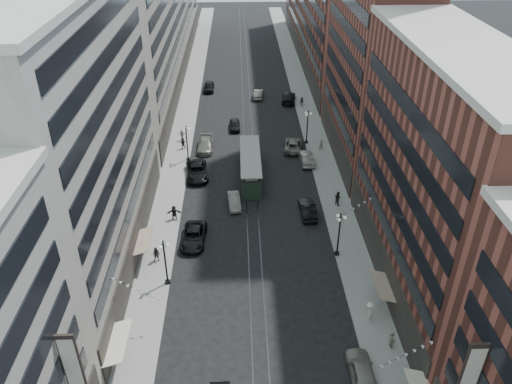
{
  "coord_description": "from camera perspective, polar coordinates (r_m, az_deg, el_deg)",
  "views": [
    {
      "loc": [
        -1.44,
        -11.28,
        35.73
      ],
      "look_at": [
        0.34,
        37.75,
        5.0
      ],
      "focal_mm": 35.0,
      "sensor_mm": 36.0,
      "label": 1
    }
  ],
  "objects": [
    {
      "name": "sidewalk_east",
      "position": [
        89.62,
        6.14,
        8.43
      ],
      "size": [
        4.0,
        180.0,
        0.15
      ],
      "primitive_type": "cube",
      "color": "gray",
      "rests_on": "ground"
    },
    {
      "name": "car_4",
      "position": [
        45.14,
        12.0,
        -19.44
      ],
      "size": [
        2.12,
        5.22,
        1.78
      ],
      "primitive_type": "imported",
      "rotation": [
        0.0,
        0.0,
        3.14
      ],
      "color": "gray",
      "rests_on": "ground"
    },
    {
      "name": "car_extra_1",
      "position": [
        74.36,
        5.78,
        3.89
      ],
      "size": [
        1.99,
        5.06,
        1.64
      ],
      "primitive_type": "imported",
      "rotation": [
        0.0,
        0.0,
        3.19
      ],
      "color": "gray",
      "rests_on": "ground"
    },
    {
      "name": "car_10",
      "position": [
        62.7,
        5.91,
        -1.94
      ],
      "size": [
        1.91,
        5.14,
        1.68
      ],
      "primitive_type": "imported",
      "rotation": [
        0.0,
        0.0,
        3.17
      ],
      "color": "black",
      "rests_on": "ground"
    },
    {
      "name": "car_11",
      "position": [
        78.13,
        4.27,
        5.41
      ],
      "size": [
        3.38,
        6.06,
        1.6
      ],
      "primitive_type": "imported",
      "rotation": [
        0.0,
        0.0,
        3.01
      ],
      "color": "#65655A",
      "rests_on": "ground"
    },
    {
      "name": "pedestrian_5",
      "position": [
        62.1,
        -9.35,
        -2.33
      ],
      "size": [
        1.78,
        0.65,
        1.87
      ],
      "primitive_type": "imported",
      "rotation": [
        0.0,
        0.0,
        0.09
      ],
      "color": "black",
      "rests_on": "sidewalk_west"
    },
    {
      "name": "pedestrian_6",
      "position": [
        81.32,
        -8.44,
        6.47
      ],
      "size": [
        1.1,
        0.54,
        1.84
      ],
      "primitive_type": "imported",
      "rotation": [
        0.0,
        0.0,
        3.09
      ],
      "color": "#A29D87",
      "rests_on": "sidewalk_west"
    },
    {
      "name": "pedestrian_4",
      "position": [
        47.78,
        15.29,
        -16.03
      ],
      "size": [
        0.58,
        1.08,
        1.77
      ],
      "primitive_type": "imported",
      "rotation": [
        0.0,
        0.0,
        1.67
      ],
      "color": "#9E9683",
      "rests_on": "sidewalk_east"
    },
    {
      "name": "car_8",
      "position": [
        78.25,
        -5.82,
        5.39
      ],
      "size": [
        2.29,
        5.62,
        1.63
      ],
      "primitive_type": "imported",
      "rotation": [
        0.0,
        0.0,
        0.0
      ],
      "color": "#65655A",
      "rests_on": "ground"
    },
    {
      "name": "pedestrian_2",
      "position": [
        55.88,
        -11.3,
        -7.04
      ],
      "size": [
        0.95,
        0.63,
        1.81
      ],
      "primitive_type": "imported",
      "rotation": [
        0.0,
        0.0,
        -0.18
      ],
      "color": "black",
      "rests_on": "sidewalk_west"
    },
    {
      "name": "lamppost_se_mid",
      "position": [
        79.11,
        5.88,
        7.53
      ],
      "size": [
        1.03,
        1.14,
        5.52
      ],
      "color": "black",
      "rests_on": "sidewalk_east"
    },
    {
      "name": "car_14",
      "position": [
        97.94,
        0.27,
        11.15
      ],
      "size": [
        2.14,
        4.84,
        1.54
      ],
      "primitive_type": "imported",
      "rotation": [
        0.0,
        0.0,
        3.03
      ],
      "color": "#68645C",
      "rests_on": "ground"
    },
    {
      "name": "building_east_mid",
      "position": [
        49.45,
        20.11,
        1.25
      ],
      "size": [
        8.0,
        30.0,
        24.0
      ],
      "primitive_type": "cube",
      "color": "brown",
      "rests_on": "ground"
    },
    {
      "name": "pedestrian_extra_1",
      "position": [
        49.78,
        12.85,
        -13.07
      ],
      "size": [
        0.97,
        1.32,
        1.89
      ],
      "primitive_type": "imported",
      "rotation": [
        0.0,
        0.0,
        4.29
      ],
      "color": "beige",
      "rests_on": "sidewalk_east"
    },
    {
      "name": "car_7",
      "position": [
        70.92,
        -6.75,
        2.39
      ],
      "size": [
        3.65,
        6.63,
        1.76
      ],
      "primitive_type": "imported",
      "rotation": [
        0.0,
        0.0,
        0.12
      ],
      "color": "black",
      "rests_on": "ground"
    },
    {
      "name": "pedestrian_extra_2",
      "position": [
        78.71,
        -8.36,
        5.55
      ],
      "size": [
        0.91,
        0.58,
        1.77
      ],
      "primitive_type": "imported",
      "rotation": [
        0.0,
        0.0,
        3.01
      ],
      "color": "black",
      "rests_on": "sidewalk_west"
    },
    {
      "name": "car_extra_0",
      "position": [
        64.13,
        -2.51,
        -1.07
      ],
      "size": [
        1.9,
        4.44,
        1.42
      ],
      "primitive_type": "imported",
      "rotation": [
        0.0,
        0.0,
        0.09
      ],
      "color": "slate",
      "rests_on": "ground"
    },
    {
      "name": "car_2",
      "position": [
        58.27,
        -7.15,
        -5.06
      ],
      "size": [
        3.01,
        5.92,
        1.6
      ],
      "primitive_type": "imported",
      "rotation": [
        0.0,
        0.0,
        -0.06
      ],
      "color": "black",
      "rests_on": "ground"
    },
    {
      "name": "lamppost_sw_far",
      "position": [
        51.65,
        -10.34,
        -7.76
      ],
      "size": [
        1.03,
        1.14,
        5.52
      ],
      "color": "black",
      "rests_on": "sidewalk_west"
    },
    {
      "name": "building_east_far",
      "position": [
        120.1,
        7.25,
        20.43
      ],
      "size": [
        8.0,
        72.0,
        24.0
      ],
      "primitive_type": "cube",
      "color": "brown",
      "rests_on": "ground"
    },
    {
      "name": "building_east_tower",
      "position": [
        71.3,
        13.74,
        19.3
      ],
      "size": [
        8.0,
        26.0,
        42.0
      ],
      "primitive_type": "cube",
      "color": "brown",
      "rests_on": "ground"
    },
    {
      "name": "car_12",
      "position": [
        96.2,
        3.73,
        10.75
      ],
      "size": [
        3.22,
        6.26,
        1.74
      ],
      "primitive_type": "imported",
      "rotation": [
        0.0,
        0.0,
        3.01
      ],
      "color": "black",
      "rests_on": "ground"
    },
    {
      "name": "ground",
      "position": [
        79.74,
        -0.83,
        5.44
      ],
      "size": [
        220.0,
        220.0,
        0.0
      ],
      "primitive_type": "plane",
      "color": "black",
      "rests_on": "ground"
    },
    {
      "name": "rail_east",
      "position": [
        88.8,
        -0.53,
        8.34
      ],
      "size": [
        0.12,
        180.0,
        0.02
      ],
      "primitive_type": "cube",
      "color": "#2D2D33",
      "rests_on": "ground"
    },
    {
      "name": "building_west_far",
      "position": [
        110.75,
        -10.75,
        19.71
      ],
      "size": [
        8.0,
        90.0,
        26.0
      ],
      "primitive_type": "cube",
      "color": "#9F998D",
      "rests_on": "ground"
    },
    {
      "name": "lamppost_se_far",
      "position": [
        55.23,
        9.47,
        -4.66
      ],
      "size": [
        1.03,
        1.14,
        5.52
      ],
      "color": "black",
      "rests_on": "sidewalk_east"
    },
    {
      "name": "car_9",
      "position": [
        101.92,
        -5.42,
        11.91
      ],
      "size": [
        2.02,
        4.97,
        1.69
      ],
      "primitive_type": "imported",
      "rotation": [
        0.0,
        0.0,
        -0.01
      ],
      "color": "black",
      "rests_on": "ground"
    },
    {
      "name": "rail_west",
      "position": [
        88.78,
        -1.45,
        8.33
      ],
      "size": [
        0.12,
        180.0,
        0.02
      ],
      "primitive_type": "cube",
      "color": "#2D2D33",
      "rests_on": "ground"
    },
    {
      "name": "lamppost_sw_mid",
      "position": [
        74.28,
        -7.91,
        5.68
      ],
      "size": [
        1.03,
        1.14,
        5.52
      ],
      "color": "black",
      "rests_on": "sidewalk_west"
    },
    {
      "name": "pedestrian_7",
      "position": [
        64.82,
        9.32,
        -0.7
      ],
      "size": [
        0.97,
        1.05,
        1.91
      ],
      "primitive_type": "imported",
      "rotation": [
        0.0,
        0.0,
        2.22
      ],
      "color": "black",
      "rests_on": "sidewalk_east"
    },
    {
      "name": "pedestrian_9",
      "position": [
        94.15,
        5.26,
        10.26
      ],
      "size": [
        1.13,
        0.73,
        1.63
      ],
      "primitive_type": "imported",
      "rotation": [
        0.0,
        0.0,
        0.3
      ],
      "color": "black",
      "rests_on": "sidewalk_east"
    },
    {
      "name": "pedestrian_8",
      "position": [
        78.06,
        7.43,
        5.43
      ],
      "size": [
        0.71,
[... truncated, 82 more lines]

